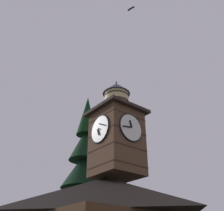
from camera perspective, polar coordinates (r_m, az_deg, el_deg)
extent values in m
pyramid|color=black|center=(20.30, -1.42, -18.47)|extent=(10.88, 11.26, 2.90)
cube|color=brown|center=(21.34, 0.99, -7.93)|extent=(3.18, 3.18, 5.03)
cube|color=#3C291C|center=(20.73, 1.04, -12.86)|extent=(3.22, 3.22, 0.10)
cube|color=#3C291C|center=(21.11, 1.01, -9.58)|extent=(3.22, 3.22, 0.10)
cube|color=#3C291C|center=(21.56, 0.98, -6.43)|extent=(3.22, 3.22, 0.10)
cube|color=#3C291C|center=(22.07, 0.95, -3.42)|extent=(3.22, 3.22, 0.10)
cylinder|color=white|center=(20.53, 3.87, -4.52)|extent=(2.12, 0.10, 2.12)
torus|color=black|center=(20.51, 3.91, -4.50)|extent=(2.22, 0.10, 2.22)
cube|color=black|center=(20.52, 3.88, -3.73)|extent=(0.27, 0.04, 0.54)
cube|color=black|center=(20.17, 3.16, -4.32)|extent=(0.87, 0.04, 0.23)
sphere|color=black|center=(20.46, 4.08, -4.42)|extent=(0.10, 0.10, 0.10)
cylinder|color=white|center=(20.73, -2.48, -4.81)|extent=(0.10, 2.12, 2.12)
torus|color=black|center=(20.72, -2.53, -4.79)|extent=(0.10, 2.22, 2.22)
cube|color=black|center=(20.64, -2.86, -5.45)|extent=(0.04, 0.29, 0.54)
cube|color=black|center=(20.47, -2.05, -3.89)|extent=(0.04, 0.81, 0.47)
sphere|color=black|center=(20.67, -2.73, -4.73)|extent=(0.10, 0.10, 0.10)
cube|color=#2D231E|center=(22.42, 0.94, -1.62)|extent=(3.88, 3.88, 0.25)
cylinder|color=tan|center=(22.88, 0.92, 0.54)|extent=(1.99, 1.99, 1.69)
cylinder|color=#2D2319|center=(22.61, 0.93, -0.70)|extent=(2.05, 2.05, 0.10)
cylinder|color=#2D2319|center=(22.88, 0.92, 0.54)|extent=(2.05, 2.05, 0.10)
cylinder|color=#2D2319|center=(23.16, 0.91, 1.76)|extent=(2.05, 2.05, 0.10)
cone|color=#2D3847|center=(23.59, 0.89, 3.46)|extent=(2.29, 2.29, 1.07)
sphere|color=#424C5B|center=(23.93, 0.88, 4.74)|extent=(0.16, 0.16, 0.16)
cone|color=black|center=(24.67, -5.87, -17.67)|extent=(5.03, 5.03, 3.89)
cone|color=black|center=(25.16, -5.63, -12.95)|extent=(3.99, 3.99, 3.23)
cone|color=black|center=(25.93, -5.37, -7.80)|extent=(2.94, 2.94, 3.17)
cone|color=black|center=(27.10, -5.09, -2.07)|extent=(1.89, 1.89, 4.08)
sphere|color=silver|center=(61.77, -8.78, -17.13)|extent=(1.98, 1.98, 1.98)
ellipsoid|color=black|center=(25.07, 3.92, 19.19)|extent=(0.21, 0.15, 0.11)
cube|color=black|center=(25.13, 3.58, 19.01)|extent=(0.21, 0.36, 0.08)
cube|color=black|center=(25.01, 4.26, 19.36)|extent=(0.21, 0.36, 0.08)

